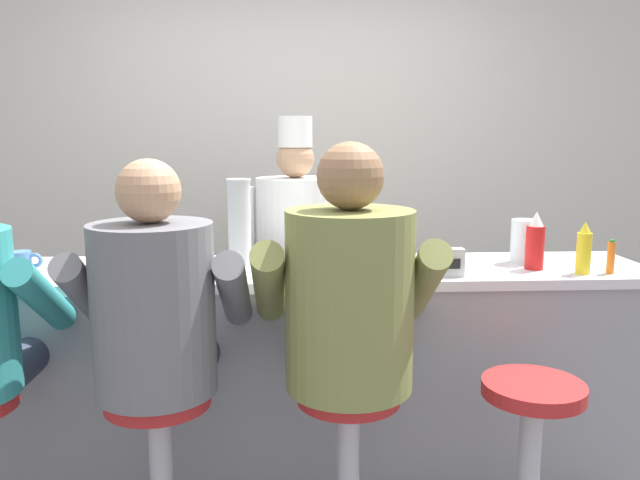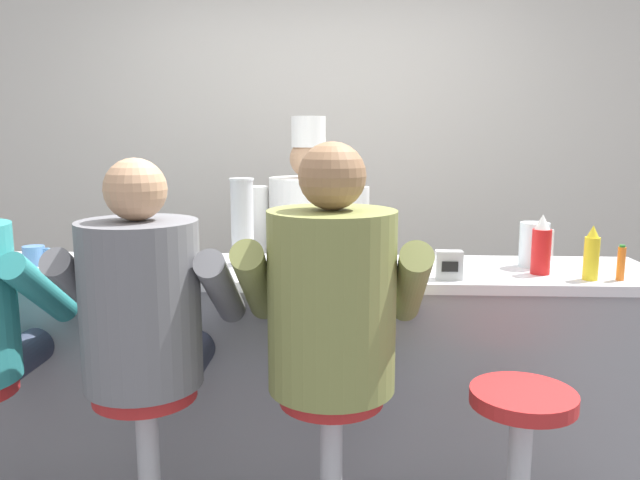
# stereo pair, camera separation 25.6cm
# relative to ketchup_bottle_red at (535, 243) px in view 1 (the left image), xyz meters

# --- Properties ---
(wall_back) EXTENTS (10.00, 0.06, 2.70)m
(wall_back) POSITION_rel_ketchup_bottle_red_xyz_m (-0.97, 1.54, 0.26)
(wall_back) COLOR beige
(wall_back) RESTS_ON ground_plane
(diner_counter) EXTENTS (2.95, 0.58, 0.98)m
(diner_counter) POSITION_rel_ketchup_bottle_red_xyz_m (-0.97, 0.09, -0.60)
(diner_counter) COLOR gray
(diner_counter) RESTS_ON ground_plane
(ketchup_bottle_red) EXTENTS (0.07, 0.07, 0.24)m
(ketchup_bottle_red) POSITION_rel_ketchup_bottle_red_xyz_m (0.00, 0.00, 0.00)
(ketchup_bottle_red) COLOR red
(ketchup_bottle_red) RESTS_ON diner_counter
(mustard_bottle_yellow) EXTENTS (0.06, 0.06, 0.21)m
(mustard_bottle_yellow) POSITION_rel_ketchup_bottle_red_xyz_m (0.16, -0.09, -0.01)
(mustard_bottle_yellow) COLOR yellow
(mustard_bottle_yellow) RESTS_ON diner_counter
(hot_sauce_bottle_orange) EXTENTS (0.03, 0.03, 0.14)m
(hot_sauce_bottle_orange) POSITION_rel_ketchup_bottle_red_xyz_m (0.27, -0.10, -0.04)
(hot_sauce_bottle_orange) COLOR orange
(hot_sauce_bottle_orange) RESTS_ON diner_counter
(water_pitcher_clear) EXTENTS (0.14, 0.12, 0.19)m
(water_pitcher_clear) POSITION_rel_ketchup_bottle_red_xyz_m (0.01, 0.14, -0.02)
(water_pitcher_clear) COLOR silver
(water_pitcher_clear) RESTS_ON diner_counter
(breakfast_plate) EXTENTS (0.27, 0.27, 0.05)m
(breakfast_plate) POSITION_rel_ketchup_bottle_red_xyz_m (-1.76, 0.02, -0.10)
(breakfast_plate) COLOR white
(breakfast_plate) RESTS_ON diner_counter
(cereal_bowl) EXTENTS (0.14, 0.14, 0.05)m
(cereal_bowl) POSITION_rel_ketchup_bottle_red_xyz_m (-0.71, 0.07, -0.09)
(cereal_bowl) COLOR white
(cereal_bowl) RESTS_ON diner_counter
(coffee_mug_blue) EXTENTS (0.14, 0.09, 0.08)m
(coffee_mug_blue) POSITION_rel_ketchup_bottle_red_xyz_m (-2.09, 0.07, -0.07)
(coffee_mug_blue) COLOR #4C7AB2
(coffee_mug_blue) RESTS_ON diner_counter
(cup_stack_steel) EXTENTS (0.10, 0.10, 0.37)m
(cup_stack_steel) POSITION_rel_ketchup_bottle_red_xyz_m (-1.22, 0.14, 0.07)
(cup_stack_steel) COLOR #B7BABF
(cup_stack_steel) RESTS_ON diner_counter
(napkin_dispenser_chrome) EXTENTS (0.10, 0.06, 0.11)m
(napkin_dispenser_chrome) POSITION_rel_ketchup_bottle_red_xyz_m (-0.38, -0.11, -0.06)
(napkin_dispenser_chrome) COLOR silver
(napkin_dispenser_chrome) RESTS_ON diner_counter
(diner_seated_grey) EXTENTS (0.59, 0.59, 1.45)m
(diner_seated_grey) POSITION_rel_ketchup_bottle_red_xyz_m (-1.44, -0.48, -0.17)
(diner_seated_grey) COLOR #B2B5BA
(diner_seated_grey) RESTS_ON ground_plane
(diner_seated_olive) EXTENTS (0.63, 0.63, 1.50)m
(diner_seated_olive) POSITION_rel_ketchup_bottle_red_xyz_m (-0.82, -0.48, -0.14)
(diner_seated_olive) COLOR #B2B5BA
(diner_seated_olive) RESTS_ON ground_plane
(empty_stool_round) EXTENTS (0.35, 0.35, 0.70)m
(empty_stool_round) POSITION_rel_ketchup_bottle_red_xyz_m (-0.19, -0.51, -0.62)
(empty_stool_round) COLOR #B2B5BA
(empty_stool_round) RESTS_ON ground_plane
(cook_in_whites_near) EXTENTS (0.63, 0.40, 1.62)m
(cook_in_whites_near) POSITION_rel_ketchup_bottle_red_xyz_m (-0.98, 0.72, -0.20)
(cook_in_whites_near) COLOR #232328
(cook_in_whites_near) RESTS_ON ground_plane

